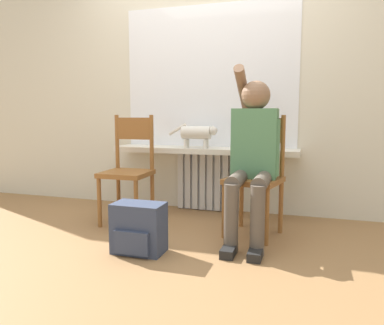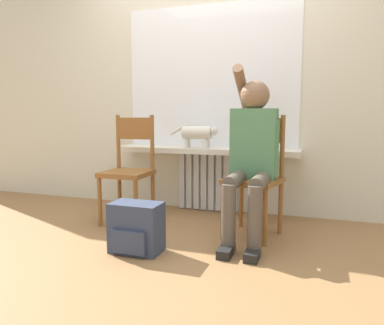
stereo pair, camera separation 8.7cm
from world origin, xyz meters
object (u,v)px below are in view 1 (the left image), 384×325
Objects in this scene: chair_left at (128,168)px; cat at (197,133)px; person at (253,150)px; backpack at (139,228)px; chair_right at (256,174)px.

cat is (0.50, 0.43, 0.29)m from chair_left.
person is 2.77× the size of cat.
person is 1.02m from backpack.
person is 0.82m from cat.
chair_right is at bearing -35.30° from cat.
chair_right is 0.80m from cat.
chair_right reaches higher than backpack.
cat is at bearing 84.90° from backpack.
chair_right is 1.98× the size of cat.
chair_left is 1.13m from person.
person is 3.77× the size of backpack.
chair_left is at bearing 173.86° from person.
chair_right is 0.71× the size of person.
cat reaches higher than backpack.
chair_left and chair_right have the same top height.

